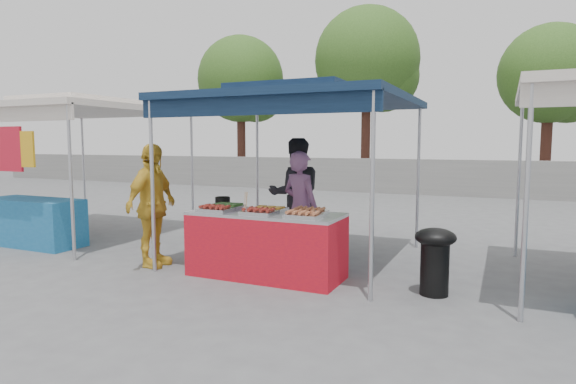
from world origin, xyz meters
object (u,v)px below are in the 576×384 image
at_px(cooking_pot, 223,201).
at_px(vendor_woman, 301,208).
at_px(helper_man, 295,194).
at_px(wok_burner, 435,255).
at_px(customer_person, 152,205).
at_px(vendor_table, 266,245).

height_order(cooking_pot, vendor_woman, vendor_woman).
height_order(vendor_woman, helper_man, helper_man).
bearing_deg(wok_burner, customer_person, -152.65).
relative_size(vendor_woman, customer_person, 0.94).
relative_size(cooking_pot, helper_man, 0.12).
bearing_deg(customer_person, wok_burner, -89.00).
bearing_deg(helper_man, vendor_woman, 84.85).
relative_size(cooking_pot, customer_person, 0.12).
bearing_deg(wok_burner, vendor_table, -153.84).
distance_m(vendor_woman, customer_person, 2.10).
bearing_deg(vendor_table, helper_man, 100.10).
bearing_deg(cooking_pot, wok_burner, -4.41).
relative_size(wok_burner, customer_person, 0.45).
relative_size(vendor_table, customer_person, 1.15).
bearing_deg(cooking_pot, customer_person, -147.89).
distance_m(vendor_woman, helper_man, 0.96).
height_order(vendor_woman, customer_person, customer_person).
height_order(vendor_table, wok_burner, vendor_table).
height_order(cooking_pot, customer_person, customer_person).
height_order(cooking_pot, helper_man, helper_man).
distance_m(vendor_table, wok_burner, 2.12).
height_order(vendor_table, helper_man, helper_man).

